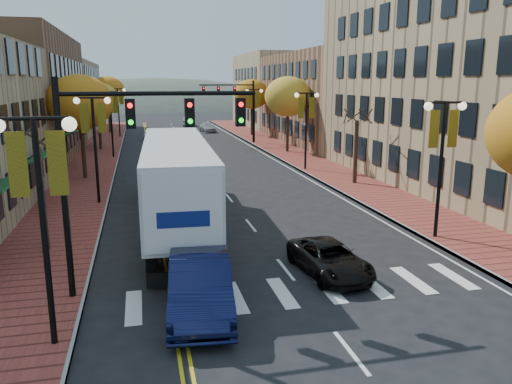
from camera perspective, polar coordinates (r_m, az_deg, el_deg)
ground at (r=15.39m, az=7.73°, el=-14.07°), size 200.00×200.00×0.00m
sidewalk_left at (r=46.00m, az=-17.91°, el=3.42°), size 4.00×85.00×0.15m
sidewalk_right at (r=47.93m, az=4.09°, el=4.34°), size 4.00×85.00×0.15m
building_left_mid at (r=50.29m, az=-27.25°, el=9.60°), size 12.00×24.00×11.00m
building_left_far at (r=74.82m, az=-22.64°, el=9.95°), size 12.00×26.00×9.50m
building_right_near at (r=37.22m, az=26.80°, el=12.19°), size 15.00×28.00×15.00m
building_right_mid at (r=59.70m, az=10.32°, el=10.53°), size 15.00×24.00×10.00m
building_right_far at (r=80.36m, az=4.03°, el=11.51°), size 15.00×20.00×11.00m
tree_left_a at (r=21.69m, az=-23.28°, el=-0.79°), size 0.28×0.28×4.20m
tree_left_b at (r=37.06m, az=-19.50°, el=9.62°), size 4.48×4.48×7.21m
tree_left_c at (r=53.00m, az=-17.64°, el=9.98°), size 4.16×4.16×6.69m
tree_left_d at (r=70.95m, az=-16.60°, el=10.99°), size 4.61×4.61×7.42m
tree_right_b at (r=34.19m, az=11.33°, el=4.52°), size 0.28×0.28×4.20m
tree_right_c at (r=48.91m, az=3.67°, el=10.83°), size 4.48×4.48×7.21m
tree_right_d at (r=64.39m, az=-0.50°, el=11.11°), size 4.35×4.35×7.00m
lamp_left_a at (r=13.31m, az=-23.46°, el=0.36°), size 1.96×0.36×6.05m
lamp_left_b at (r=29.04m, az=-18.02°, el=6.84°), size 1.96×0.36×6.05m
lamp_left_c at (r=46.96m, az=-16.27°, el=8.89°), size 1.96×0.36×6.05m
lamp_left_d at (r=64.92m, az=-15.48°, el=9.80°), size 1.96×0.36×6.05m
lamp_right_a at (r=22.77m, az=20.54°, el=5.25°), size 1.96×0.36×6.05m
lamp_right_b at (r=38.99m, az=5.77°, el=8.67°), size 1.96×0.36×6.05m
lamp_right_c at (r=56.30m, az=-0.21°, el=9.90°), size 1.96×0.36×6.05m
traffic_mast_near at (r=15.95m, az=-14.61°, el=5.14°), size 6.10×0.35×7.00m
traffic_mast_far at (r=55.86m, az=-2.27°, el=10.51°), size 6.10×0.34×7.00m
semi_truck at (r=24.27m, az=-9.19°, el=1.95°), size 3.39×17.04×4.24m
navy_sedan at (r=15.41m, az=-6.39°, el=-10.47°), size 2.33×5.38×1.72m
black_suv at (r=18.40m, az=8.42°, el=-7.56°), size 2.31×4.37×1.17m
car_far_white at (r=62.81m, az=-11.94°, el=6.57°), size 1.99×4.01×1.31m
car_far_silver at (r=70.23m, az=-5.58°, el=7.35°), size 2.10×4.40×1.24m
car_far_oncoming at (r=80.02m, az=-7.81°, el=7.97°), size 1.89×4.30×1.37m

